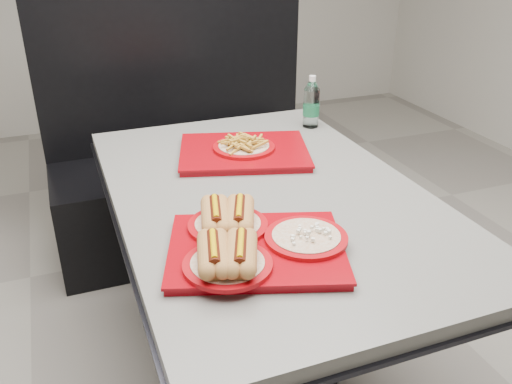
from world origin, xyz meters
name	(u,v)px	position (x,y,z in m)	size (l,w,h in m)	color
ground	(266,375)	(0.00, 0.00, 0.00)	(6.00, 6.00, 0.00)	gray
diner_table	(268,238)	(0.00, 0.00, 0.58)	(0.92, 1.42, 0.75)	black
booth_bench	(186,163)	(0.00, 1.09, 0.40)	(1.30, 0.57, 1.35)	black
tray_near	(249,241)	(-0.18, -0.31, 0.78)	(0.51, 0.45, 0.09)	maroon
tray_far	(244,149)	(0.03, 0.29, 0.78)	(0.52, 0.45, 0.09)	maroon
water_bottle	(311,105)	(0.38, 0.48, 0.84)	(0.06, 0.06, 0.20)	silver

